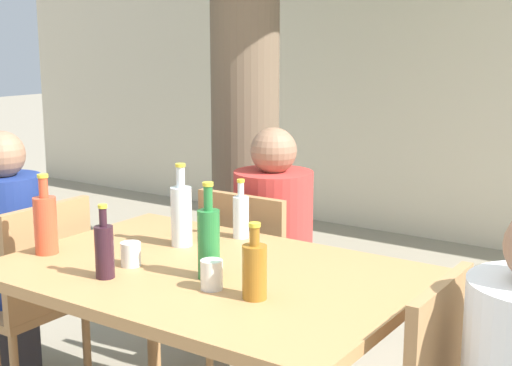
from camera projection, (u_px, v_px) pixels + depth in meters
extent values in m
cube|color=beige|center=(502.00, 60.00, 5.13)|extent=(10.00, 0.08, 2.80)
cylinder|color=brown|center=(245.00, 118.00, 3.90)|extent=(0.37, 0.37, 2.25)
cube|color=#B27F4C|center=(207.00, 275.00, 2.44)|extent=(1.41, 0.96, 0.04)
cylinder|color=#B27F4C|center=(153.00, 306.00, 3.21)|extent=(0.06, 0.06, 0.74)
cube|color=#A87A4C|center=(21.00, 305.00, 3.07)|extent=(0.44, 0.44, 0.04)
cube|color=#A87A4C|center=(48.00, 259.00, 2.91)|extent=(0.04, 0.44, 0.45)
cylinder|color=#A87A4C|center=(31.00, 328.00, 3.37)|extent=(0.04, 0.04, 0.41)
cylinder|color=#A87A4C|center=(87.00, 348.00, 3.17)|extent=(0.04, 0.04, 0.41)
cube|color=#A87A4C|center=(438.00, 358.00, 2.01)|extent=(0.04, 0.44, 0.45)
cube|color=#A87A4C|center=(266.00, 285.00, 3.31)|extent=(0.44, 0.44, 0.04)
cube|color=#A87A4C|center=(241.00, 245.00, 3.10)|extent=(0.44, 0.04, 0.45)
cylinder|color=#A87A4C|center=(321.00, 326.00, 3.41)|extent=(0.04, 0.04, 0.41)
cylinder|color=#A87A4C|center=(255.00, 309.00, 3.61)|extent=(0.04, 0.04, 0.41)
cylinder|color=#A87A4C|center=(278.00, 354.00, 3.10)|extent=(0.04, 0.04, 0.41)
cylinder|color=#A87A4C|center=(209.00, 334.00, 3.31)|extent=(0.04, 0.04, 0.41)
cylinder|color=navy|center=(7.00, 238.00, 3.05)|extent=(0.31, 0.31, 0.54)
sphere|color=#936B51|center=(1.00, 155.00, 2.97)|extent=(0.20, 0.20, 0.20)
cube|color=#383842|center=(294.00, 309.00, 3.56)|extent=(0.33, 0.40, 0.44)
cylinder|color=#C63833|center=(273.00, 226.00, 3.31)|extent=(0.37, 0.37, 0.51)
sphere|color=#936B51|center=(274.00, 151.00, 3.24)|extent=(0.21, 0.21, 0.21)
cylinder|color=#9E661E|center=(255.00, 272.00, 2.15)|extent=(0.08, 0.08, 0.17)
cylinder|color=#9E661E|center=(255.00, 236.00, 2.12)|extent=(0.03, 0.03, 0.06)
cylinder|color=gold|center=(255.00, 225.00, 2.12)|extent=(0.04, 0.04, 0.01)
cylinder|color=#DB4C2D|center=(46.00, 226.00, 2.60)|extent=(0.08, 0.08, 0.21)
cylinder|color=#DB4C2D|center=(43.00, 187.00, 2.57)|extent=(0.03, 0.03, 0.07)
cylinder|color=gold|center=(43.00, 176.00, 2.56)|extent=(0.04, 0.04, 0.01)
cylinder|color=silver|center=(241.00, 217.00, 2.81)|extent=(0.06, 0.06, 0.17)
cylinder|color=silver|center=(241.00, 190.00, 2.78)|extent=(0.03, 0.03, 0.06)
cylinder|color=gold|center=(241.00, 181.00, 2.78)|extent=(0.03, 0.03, 0.01)
cylinder|color=silver|center=(181.00, 217.00, 2.69)|extent=(0.08, 0.08, 0.23)
cylinder|color=silver|center=(181.00, 177.00, 2.66)|extent=(0.03, 0.03, 0.08)
cylinder|color=gold|center=(180.00, 165.00, 2.65)|extent=(0.04, 0.04, 0.01)
cylinder|color=#287A38|center=(209.00, 244.00, 2.32)|extent=(0.07, 0.07, 0.23)
cylinder|color=#287A38|center=(208.00, 198.00, 2.29)|extent=(0.03, 0.03, 0.08)
cylinder|color=gold|center=(208.00, 184.00, 2.28)|extent=(0.04, 0.04, 0.01)
cylinder|color=#331923|center=(104.00, 252.00, 2.33)|extent=(0.06, 0.06, 0.17)
cylinder|color=#331923|center=(103.00, 217.00, 2.31)|extent=(0.03, 0.03, 0.06)
cylinder|color=gold|center=(102.00, 206.00, 2.30)|extent=(0.03, 0.03, 0.01)
cylinder|color=silver|center=(212.00, 275.00, 2.23)|extent=(0.07, 0.07, 0.09)
cylinder|color=silver|center=(131.00, 254.00, 2.46)|extent=(0.07, 0.07, 0.08)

